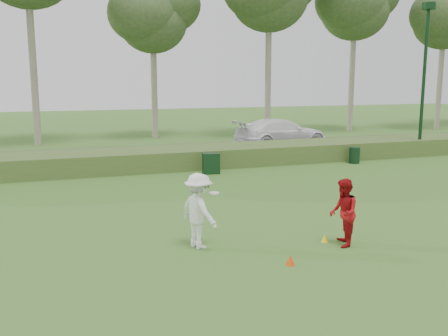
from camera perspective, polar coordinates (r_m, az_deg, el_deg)
name	(u,v)px	position (r m, az deg, el deg)	size (l,w,h in m)	color
ground	(276,243)	(13.12, 5.94, -8.50)	(120.00, 120.00, 0.00)	#346622
reed_strip	(168,158)	(24.11, -6.39, 1.14)	(80.00, 3.00, 0.90)	#405D25
park_road	(148,153)	(29.01, -8.65, 1.76)	(80.00, 6.00, 0.06)	#2D2D2D
lamp_post	(426,53)	(29.53, 22.05, 12.12)	(0.70, 0.70, 8.18)	black
tree_4	(153,15)	(36.73, -8.17, 16.90)	(6.24, 6.24, 11.50)	gray
tree_6	(355,3)	(42.53, 14.75, 17.77)	(7.02, 7.02, 13.50)	gray
tree_7	(445,16)	(46.58, 23.91, 15.62)	(6.50, 6.50, 12.50)	gray
player_white	(199,211)	(12.46, -2.89, -4.90)	(1.10, 1.40, 1.90)	white
player_red	(343,213)	(12.95, 13.49, -4.99)	(0.84, 0.65, 1.73)	#A70E13
cone_orange	(290,260)	(11.63, 7.58, -10.37)	(0.22, 0.22, 0.24)	#DF420B
cone_yellow	(325,238)	(13.35, 11.43, -7.86)	(0.19, 0.19, 0.21)	yellow
utility_cabinet	(211,163)	(22.33, -1.48, 0.52)	(0.74, 0.46, 0.93)	black
trash_bin	(354,155)	(25.97, 14.68, 1.41)	(0.54, 0.54, 0.81)	black
car_right	(281,133)	(31.05, 6.57, 4.00)	(2.41, 5.92, 1.72)	white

